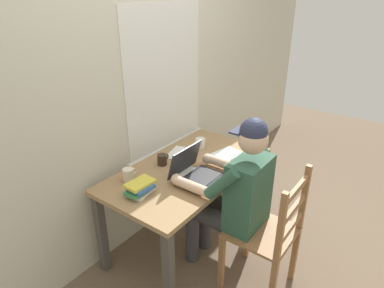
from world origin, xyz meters
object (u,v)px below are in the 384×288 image
object	(u,v)px
wooden_chair	(269,234)
coffee_mug_spare	(200,143)
coffee_mug_dark	(162,160)
computer_mouse	(225,163)
laptop	(194,171)
coffee_mug_white	(129,175)
desk	(188,178)
seated_person	(234,192)
book_stack_main	(140,188)

from	to	relation	value
wooden_chair	coffee_mug_spare	size ratio (longest dim) A/B	8.00
wooden_chair	coffee_mug_dark	distance (m)	0.96
computer_mouse	coffee_mug_spare	bearing A→B (deg)	67.58
laptop	computer_mouse	xyz separation A→B (m)	(0.30, -0.08, -0.04)
wooden_chair	coffee_mug_white	bearing A→B (deg)	109.63
laptop	coffee_mug_white	distance (m)	0.47
laptop	coffee_mug_spare	xyz separation A→B (m)	(0.43, 0.25, -0.01)
wooden_chair	coffee_mug_spare	distance (m)	0.98
desk	coffee_mug_white	bearing A→B (deg)	150.66
laptop	coffee_mug_spare	bearing A→B (deg)	30.29
wooden_chair	laptop	world-z (taller)	wooden_chair
seated_person	book_stack_main	world-z (taller)	seated_person
laptop	coffee_mug_dark	size ratio (longest dim) A/B	2.95
computer_mouse	laptop	bearing A→B (deg)	165.77
coffee_mug_dark	book_stack_main	xyz separation A→B (m)	(-0.39, -0.15, -0.00)
book_stack_main	coffee_mug_spare	bearing A→B (deg)	5.68
desk	wooden_chair	distance (m)	0.74
seated_person	coffee_mug_dark	bearing A→B (deg)	91.69
laptop	coffee_mug_dark	world-z (taller)	laptop
coffee_mug_spare	laptop	bearing A→B (deg)	-149.71
coffee_mug_dark	seated_person	bearing A→B (deg)	-88.31
coffee_mug_spare	book_stack_main	distance (m)	0.82
desk	book_stack_main	world-z (taller)	book_stack_main
laptop	coffee_mug_spare	world-z (taller)	laptop
coffee_mug_white	coffee_mug_spare	size ratio (longest dim) A/B	0.99
wooden_chair	laptop	bearing A→B (deg)	93.05
computer_mouse	coffee_mug_spare	xyz separation A→B (m)	(0.13, 0.33, 0.03)
wooden_chair	seated_person	bearing A→B (deg)	90.00
desk	book_stack_main	bearing A→B (deg)	174.99
seated_person	book_stack_main	size ratio (longest dim) A/B	5.88
laptop	coffee_mug_dark	xyz separation A→B (m)	(0.01, 0.32, -0.01)
laptop	coffee_mug_spare	distance (m)	0.50
desk	coffee_mug_white	world-z (taller)	coffee_mug_white
desk	coffee_mug_dark	bearing A→B (deg)	113.71
computer_mouse	coffee_mug_white	size ratio (longest dim) A/B	0.85
coffee_mug_spare	computer_mouse	bearing A→B (deg)	-112.42
coffee_mug_dark	coffee_mug_spare	xyz separation A→B (m)	(0.42, -0.07, 0.00)
wooden_chair	book_stack_main	xyz separation A→B (m)	(-0.41, 0.77, 0.28)
computer_mouse	seated_person	bearing A→B (deg)	-137.77
laptop	computer_mouse	size ratio (longest dim) A/B	3.30
desk	wooden_chair	size ratio (longest dim) A/B	1.42
desk	coffee_mug_dark	distance (m)	0.25
computer_mouse	coffee_mug_spare	distance (m)	0.35
seated_person	coffee_mug_spare	world-z (taller)	seated_person
wooden_chair	computer_mouse	xyz separation A→B (m)	(0.26, 0.52, 0.26)
laptop	book_stack_main	xyz separation A→B (m)	(-0.38, 0.17, -0.01)
laptop	coffee_mug_dark	bearing A→B (deg)	87.64
computer_mouse	coffee_mug_dark	xyz separation A→B (m)	(-0.28, 0.39, 0.03)
laptop	coffee_mug_white	xyz separation A→B (m)	(-0.31, 0.36, -0.01)
wooden_chair	coffee_mug_white	distance (m)	1.05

